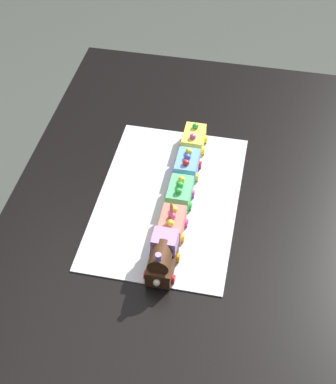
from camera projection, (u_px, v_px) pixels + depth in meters
The scene contains 9 objects.
ground_plane at pixel (181, 328), 2.24m from camera, with size 8.00×8.00×0.00m, color #474C44.
dining_table at pixel (184, 220), 1.78m from camera, with size 1.40×1.00×0.74m.
cake_board at pixel (168, 200), 1.69m from camera, with size 0.60×0.40×0.00m, color silver.
cake_locomotive at pixel (162, 257), 1.49m from camera, with size 0.14×0.08×0.12m.
cake_car_flatbed_coral at pixel (172, 224), 1.59m from camera, with size 0.10×0.08×0.07m.
cake_car_tanker_mint_green at pixel (180, 193), 1.67m from camera, with size 0.10×0.08×0.07m.
cake_car_hopper_sky_blue at pixel (187, 165), 1.75m from camera, with size 0.10×0.08×0.07m.
cake_car_gondola_lemon at pixel (194, 140), 1.83m from camera, with size 0.10×0.08×0.07m.
birthday_candle at pixel (171, 209), 1.53m from camera, with size 0.01×0.01×0.06m.
Camera 1 is at (-1.15, -0.18, 1.98)m, focal length 54.65 mm.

